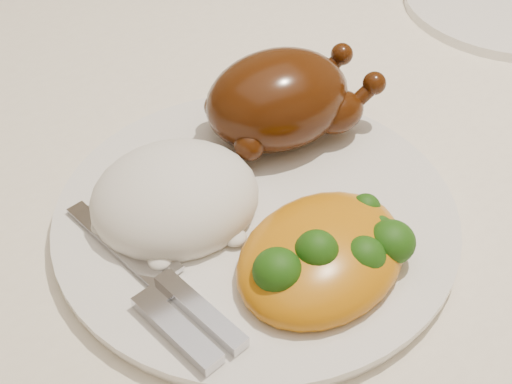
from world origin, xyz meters
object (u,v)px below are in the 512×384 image
side_plate (511,3)px  roast_chicken (282,99)px  dinner_plate (256,217)px  dining_table (321,173)px

side_plate → roast_chicken: size_ratio=1.53×
dinner_plate → side_plate: bearing=17.7°
dining_table → side_plate: bearing=5.1°
dinner_plate → roast_chicken: size_ratio=1.96×
dining_table → dinner_plate: size_ratio=5.24×
dining_table → dinner_plate: (-0.15, -0.11, 0.11)m
dining_table → roast_chicken: roast_chicken is taller
dining_table → roast_chicken: bearing=-152.5°
dining_table → side_plate: side_plate is taller
dinner_plate → side_plate: 0.45m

